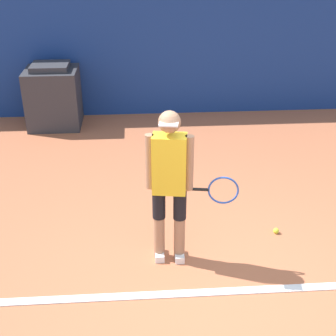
# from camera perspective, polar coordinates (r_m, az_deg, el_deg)

# --- Properties ---
(ground_plane) EXTENTS (24.00, 24.00, 0.00)m
(ground_plane) POSITION_cam_1_polar(r_m,az_deg,el_deg) (4.84, 6.25, -15.42)
(ground_plane) COLOR #B76642
(back_wall) EXTENTS (24.00, 0.10, 2.44)m
(back_wall) POSITION_cam_1_polar(r_m,az_deg,el_deg) (8.92, 0.96, 14.19)
(back_wall) COLOR navy
(back_wall) RESTS_ON ground_plane
(court_baseline) EXTENTS (21.60, 0.10, 0.01)m
(court_baseline) POSITION_cam_1_polar(r_m,az_deg,el_deg) (4.89, 6.10, -14.79)
(court_baseline) COLOR white
(court_baseline) RESTS_ON ground_plane
(tennis_player) EXTENTS (0.94, 0.31, 1.72)m
(tennis_player) POSITION_cam_1_polar(r_m,az_deg,el_deg) (4.76, 0.31, -1.67)
(tennis_player) COLOR #A37556
(tennis_player) RESTS_ON ground_plane
(tennis_ball) EXTENTS (0.07, 0.07, 0.07)m
(tennis_ball) POSITION_cam_1_polar(r_m,az_deg,el_deg) (5.78, 13.03, -7.46)
(tennis_ball) COLOR #D1E533
(tennis_ball) RESTS_ON ground_plane
(covered_chair) EXTENTS (0.91, 0.82, 1.14)m
(covered_chair) POSITION_cam_1_polar(r_m,az_deg,el_deg) (8.71, -13.78, 8.45)
(covered_chair) COLOR #333338
(covered_chair) RESTS_ON ground_plane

